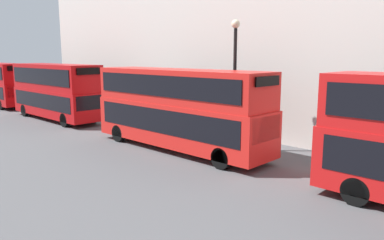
{
  "coord_description": "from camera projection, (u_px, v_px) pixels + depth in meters",
  "views": [
    {
      "loc": [
        -12.13,
        3.72,
        5.08
      ],
      "look_at": [
        0.48,
        15.83,
        2.02
      ],
      "focal_mm": 35.0,
      "sensor_mm": 36.0,
      "label": 1
    }
  ],
  "objects": [
    {
      "name": "bus_second_in_queue",
      "position": [
        178.0,
        106.0,
        19.91
      ],
      "size": [
        2.59,
        11.04,
        4.33
      ],
      "color": "red",
      "rests_on": "ground"
    },
    {
      "name": "bus_third_in_queue",
      "position": [
        56.0,
        89.0,
        29.36
      ],
      "size": [
        2.59,
        10.04,
        4.36
      ],
      "color": "#B20C0F",
      "rests_on": "ground"
    },
    {
      "name": "street_lamp",
      "position": [
        235.0,
        72.0,
        19.46
      ],
      "size": [
        0.44,
        0.44,
        6.85
      ],
      "color": "black",
      "rests_on": "ground"
    }
  ]
}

